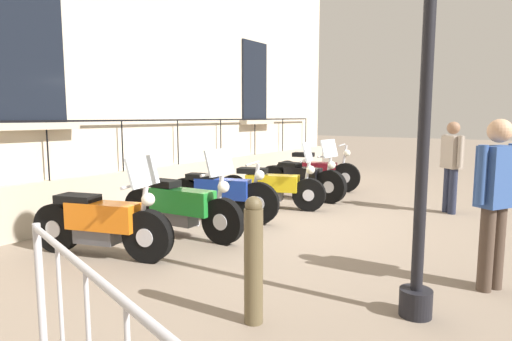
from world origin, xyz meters
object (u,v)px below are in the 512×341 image
at_px(motorcycle_green, 181,207).
at_px(bollard, 254,260).
at_px(motorcycle_black, 302,179).
at_px(motorcycle_blue, 220,195).
at_px(pedestrian_standing, 452,162).
at_px(motorcycle_yellow, 271,187).
at_px(motorcycle_maroon, 316,172).
at_px(motorcycle_orange, 102,223).
at_px(pedestrian_walking, 495,195).

distance_m(motorcycle_green, bollard, 2.83).
bearing_deg(bollard, motorcycle_black, 114.42).
bearing_deg(motorcycle_blue, bollard, -46.29).
xyz_separation_m(motorcycle_green, pedestrian_standing, (2.89, 3.86, 0.48)).
height_order(motorcycle_yellow, pedestrian_standing, pedestrian_standing).
xyz_separation_m(motorcycle_yellow, motorcycle_maroon, (-0.23, 2.34, 0.02)).
xyz_separation_m(motorcycle_orange, motorcycle_black, (0.24, 4.69, -0.00)).
distance_m(motorcycle_green, pedestrian_standing, 4.85).
bearing_deg(pedestrian_standing, motorcycle_orange, -121.02).
xyz_separation_m(motorcycle_orange, bollard, (2.52, -0.35, 0.12)).
bearing_deg(motorcycle_black, motorcycle_orange, -92.88).
relative_size(motorcycle_orange, bollard, 1.76).
height_order(motorcycle_yellow, motorcycle_black, motorcycle_black).
bearing_deg(pedestrian_walking, bollard, -128.92).
height_order(pedestrian_standing, pedestrian_walking, pedestrian_walking).
height_order(motorcycle_green, motorcycle_maroon, motorcycle_green).
distance_m(motorcycle_green, motorcycle_yellow, 2.36).
xyz_separation_m(bollard, pedestrian_standing, (0.53, 5.42, 0.38)).
distance_m(motorcycle_blue, motorcycle_black, 2.44).
bearing_deg(motorcycle_green, motorcycle_blue, 97.16).
relative_size(motorcycle_green, motorcycle_yellow, 1.04).
bearing_deg(bollard, pedestrian_walking, 51.08).
height_order(motorcycle_orange, bollard, motorcycle_orange).
relative_size(motorcycle_black, pedestrian_walking, 1.20).
relative_size(motorcycle_orange, motorcycle_yellow, 0.93).
distance_m(bollard, pedestrian_standing, 5.45).
height_order(motorcycle_blue, motorcycle_black, motorcycle_black).
xyz_separation_m(motorcycle_green, bollard, (2.36, -1.55, 0.10)).
distance_m(motorcycle_black, pedestrian_walking, 4.97).
xyz_separation_m(pedestrian_standing, pedestrian_walking, (1.03, -3.49, 0.04)).
distance_m(motorcycle_black, bollard, 5.53).
distance_m(motorcycle_orange, pedestrian_standing, 5.94).
bearing_deg(motorcycle_orange, motorcycle_maroon, 90.42).
bearing_deg(pedestrian_standing, motorcycle_blue, -137.09).
bearing_deg(pedestrian_walking, motorcycle_orange, -158.83).
relative_size(motorcycle_yellow, pedestrian_standing, 1.25).
bearing_deg(bollard, motorcycle_green, 146.67).
xyz_separation_m(motorcycle_blue, motorcycle_maroon, (-0.07, 3.64, -0.01)).
xyz_separation_m(motorcycle_blue, pedestrian_standing, (3.02, 2.81, 0.49)).
distance_m(motorcycle_orange, motorcycle_maroon, 5.90).
bearing_deg(pedestrian_standing, pedestrian_walking, -73.58).
distance_m(motorcycle_orange, motorcycle_black, 4.70).
bearing_deg(pedestrian_walking, motorcycle_yellow, 152.95).
distance_m(motorcycle_black, motorcycle_maroon, 1.24).
relative_size(motorcycle_orange, motorcycle_green, 0.89).
bearing_deg(bollard, motorcycle_maroon, 112.34).
distance_m(motorcycle_black, pedestrian_standing, 2.88).
distance_m(motorcycle_orange, motorcycle_yellow, 3.57).
relative_size(motorcycle_green, motorcycle_maroon, 1.04).
bearing_deg(motorcycle_orange, motorcycle_blue, 89.26).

